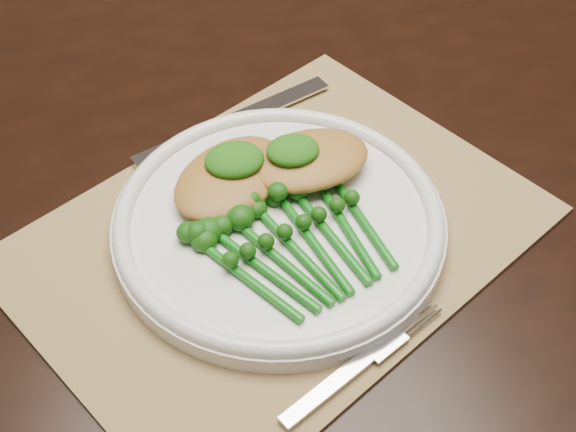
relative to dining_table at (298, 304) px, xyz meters
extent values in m
plane|color=#56311D|center=(0.14, 0.09, -0.38)|extent=(4.00, 4.00, 0.00)
cube|color=black|center=(0.00, 0.00, 0.35)|extent=(1.66, 1.01, 0.04)
cube|color=olive|center=(-0.07, -0.19, 0.37)|extent=(0.55, 0.51, 0.00)
cylinder|color=silver|center=(-0.07, -0.19, 0.39)|extent=(0.30, 0.30, 0.02)
torus|color=silver|center=(-0.07, -0.19, 0.40)|extent=(0.29, 0.29, 0.02)
cube|color=silver|center=(-0.14, -0.06, 0.38)|extent=(0.09, 0.05, 0.01)
cube|color=silver|center=(-0.04, -0.02, 0.38)|extent=(0.14, 0.07, 0.00)
cube|color=silver|center=(-0.06, -0.36, 0.38)|extent=(0.09, 0.05, 0.01)
ellipsoid|color=#A57530|center=(-0.10, -0.14, 0.41)|extent=(0.15, 0.14, 0.02)
ellipsoid|color=#A57530|center=(-0.03, -0.14, 0.41)|extent=(0.13, 0.10, 0.02)
ellipsoid|color=#13460A|center=(-0.09, -0.13, 0.42)|extent=(0.05, 0.05, 0.02)
ellipsoid|color=#13460A|center=(-0.04, -0.14, 0.43)|extent=(0.05, 0.04, 0.02)
camera|label=1|loc=(-0.17, -0.66, 0.92)|focal=50.00mm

